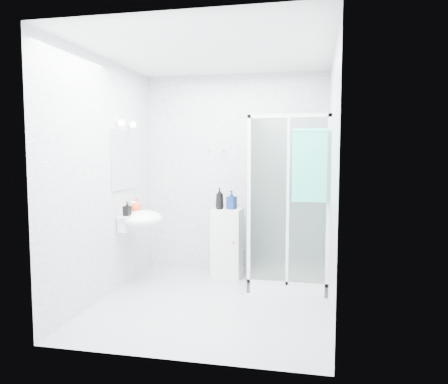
% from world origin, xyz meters
% --- Properties ---
extents(room, '(2.40, 2.60, 2.60)m').
position_xyz_m(room, '(0.00, 0.00, 1.30)').
color(room, silver).
rests_on(room, ground).
extents(shower_enclosure, '(0.90, 0.95, 2.00)m').
position_xyz_m(shower_enclosure, '(0.67, 0.77, 0.45)').
color(shower_enclosure, white).
rests_on(shower_enclosure, ground).
extents(wall_basin, '(0.46, 0.56, 0.35)m').
position_xyz_m(wall_basin, '(-0.99, 0.45, 0.80)').
color(wall_basin, white).
rests_on(wall_basin, ground).
extents(mirror, '(0.02, 0.60, 0.70)m').
position_xyz_m(mirror, '(-1.19, 0.45, 1.50)').
color(mirror, white).
rests_on(mirror, room).
extents(vanity_lights, '(0.10, 0.40, 0.08)m').
position_xyz_m(vanity_lights, '(-1.14, 0.45, 1.92)').
color(vanity_lights, silver).
rests_on(vanity_lights, room).
extents(wall_hooks, '(0.23, 0.06, 0.03)m').
position_xyz_m(wall_hooks, '(-0.25, 1.26, 1.62)').
color(wall_hooks, silver).
rests_on(wall_hooks, room).
extents(storage_cabinet, '(0.37, 0.39, 0.87)m').
position_xyz_m(storage_cabinet, '(-0.05, 1.02, 0.44)').
color(storage_cabinet, white).
rests_on(storage_cabinet, ground).
extents(hand_towel, '(0.37, 0.05, 0.78)m').
position_xyz_m(hand_towel, '(0.98, 0.36, 1.47)').
color(hand_towel, '#34C5AA').
rests_on(hand_towel, shower_enclosure).
extents(shampoo_bottle_a, '(0.13, 0.13, 0.27)m').
position_xyz_m(shampoo_bottle_a, '(-0.14, 0.98, 1.01)').
color(shampoo_bottle_a, black).
rests_on(shampoo_bottle_a, storage_cabinet).
extents(shampoo_bottle_b, '(0.13, 0.13, 0.23)m').
position_xyz_m(shampoo_bottle_b, '(0.01, 1.02, 0.99)').
color(shampoo_bottle_b, navy).
rests_on(shampoo_bottle_b, storage_cabinet).
extents(soap_dispenser_orange, '(0.15, 0.15, 0.17)m').
position_xyz_m(soap_dispenser_orange, '(-1.10, 0.61, 0.95)').
color(soap_dispenser_orange, '#E3421A').
rests_on(soap_dispenser_orange, wall_basin).
extents(soap_dispenser_black, '(0.09, 0.09, 0.17)m').
position_xyz_m(soap_dispenser_black, '(-1.07, 0.26, 0.95)').
color(soap_dispenser_black, black).
rests_on(soap_dispenser_black, wall_basin).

